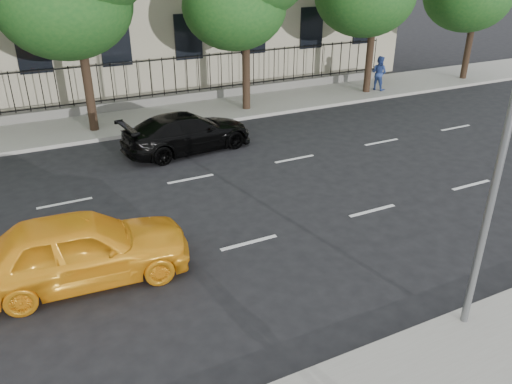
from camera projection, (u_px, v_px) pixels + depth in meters
ground at (298, 297)px, 10.96m from camera, size 120.00×120.00×0.00m
far_sidewalk at (138, 119)px, 22.22m from camera, size 60.00×4.00×0.15m
lane_markings at (216, 207)px, 14.79m from camera, size 49.60×4.62×0.01m
iron_fence at (127, 98)px, 23.34m from camera, size 30.00×0.50×2.20m
street_light at (493, 65)px, 8.29m from camera, size 0.25×3.32×8.05m
yellow_taxi at (80, 248)px, 11.20m from camera, size 4.98×2.32×1.65m
black_sedan at (188, 132)px, 18.71m from camera, size 5.16×2.59×1.44m
pedestrian_far at (379, 73)px, 26.32m from camera, size 0.96×1.06×1.77m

